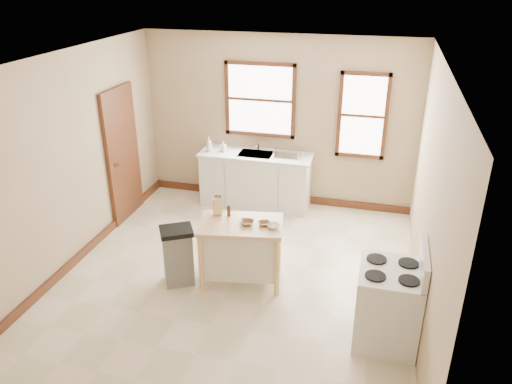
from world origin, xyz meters
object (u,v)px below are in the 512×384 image
trash_bin (178,256)px  soap_bottle_a (209,144)px  bowl_c (273,226)px  gas_stove (389,295)px  knife_block (217,207)px  bowl_b (264,224)px  dish_rack (288,153)px  kitchen_island (241,252)px  bowl_a (247,223)px  soap_bottle_b (223,146)px  pepper_grinder (229,211)px

trash_bin → soap_bottle_a: bearing=69.8°
bowl_c → gas_stove: (1.40, -0.65, -0.29)m
knife_block → bowl_b: 0.67m
soap_bottle_a → dish_rack: (1.30, 0.10, -0.07)m
kitchen_island → bowl_b: bearing=-4.8°
gas_stove → soap_bottle_a: bearing=136.7°
knife_block → gas_stove: 2.36m
knife_block → bowl_b: size_ratio=1.34×
dish_rack → trash_bin: 2.70m
bowl_a → trash_bin: bowl_a is taller
bowl_a → soap_bottle_b: bearing=114.6°
bowl_a → soap_bottle_a: bearing=120.0°
bowl_b → trash_bin: 1.19m
soap_bottle_b → dish_rack: (1.07, 0.04, -0.04)m
dish_rack → kitchen_island: 2.32m
soap_bottle_b → bowl_c: (1.35, -2.23, -0.14)m
bowl_b → bowl_c: size_ratio=0.97×
pepper_grinder → bowl_a: (0.28, -0.16, -0.05)m
knife_block → dish_rack: bearing=47.0°
bowl_b → bowl_c: bearing=-18.7°
kitchen_island → bowl_a: bowl_a is taller
pepper_grinder → soap_bottle_b: bearing=109.7°
dish_rack → bowl_a: (-0.06, -2.26, -0.11)m
soap_bottle_a → trash_bin: (0.40, -2.37, -0.66)m
kitchen_island → pepper_grinder: 0.56m
soap_bottle_a → dish_rack: soap_bottle_a is taller
soap_bottle_a → bowl_a: 2.50m
dish_rack → trash_bin: (-0.90, -2.47, -0.58)m
bowl_b → kitchen_island: bearing=-174.7°
pepper_grinder → bowl_c: bearing=-14.9°
dish_rack → pepper_grinder: 2.13m
bowl_b → soap_bottle_a: bearing=124.5°
soap_bottle_a → gas_stove: (2.99, -2.82, -0.47)m
bowl_a → kitchen_island: bearing=174.4°
soap_bottle_a → kitchen_island: size_ratio=0.24×
bowl_c → gas_stove: size_ratio=0.13×
pepper_grinder → bowl_a: size_ratio=0.85×
trash_bin → kitchen_island: bearing=-13.6°
kitchen_island → trash_bin: (-0.77, -0.22, -0.03)m
pepper_grinder → bowl_b: (0.49, -0.12, -0.06)m
kitchen_island → bowl_a: (0.08, -0.01, 0.44)m
soap_bottle_a → trash_bin: 2.50m
dish_rack → bowl_a: 2.26m
bowl_a → bowl_b: bowl_a is taller
kitchen_island → pepper_grinder: size_ratio=6.88×
soap_bottle_a → gas_stove: soap_bottle_a is taller
knife_block → gas_stove: size_ratio=0.17×
dish_rack → bowl_b: 2.23m
soap_bottle_b → kitchen_island: soap_bottle_b is taller
dish_rack → kitchen_island: dish_rack is taller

